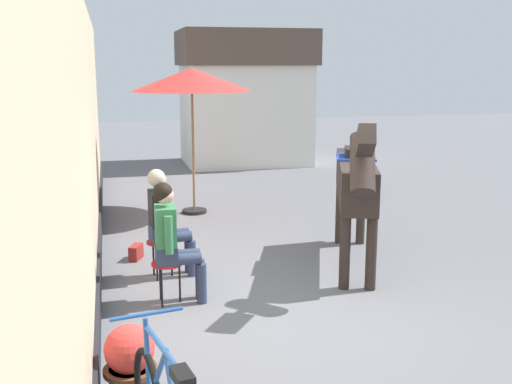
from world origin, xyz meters
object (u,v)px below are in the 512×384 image
object	(u,v)px
seated_visitor_far	(164,217)
flower_planter_near	(130,361)
cafe_parasol	(192,81)
saddled_horse_center	(356,181)
satchel_bag	(136,252)
seated_visitor_near	(172,236)

from	to	relation	value
seated_visitor_far	flower_planter_near	world-z (taller)	seated_visitor_far
seated_visitor_far	flower_planter_near	bearing A→B (deg)	-100.89
seated_visitor_far	cafe_parasol	bearing A→B (deg)	76.02
seated_visitor_far	saddled_horse_center	distance (m)	2.50
satchel_bag	flower_planter_near	bearing A→B (deg)	19.65
flower_planter_near	satchel_bag	size ratio (longest dim) A/B	2.29
saddled_horse_center	cafe_parasol	distance (m)	4.04
cafe_parasol	satchel_bag	distance (m)	3.57
seated_visitor_near	saddled_horse_center	distance (m)	2.60
seated_visitor_near	saddled_horse_center	bearing A→B (deg)	16.10
flower_planter_near	cafe_parasol	size ratio (longest dim) A/B	0.25
saddled_horse_center	cafe_parasol	xyz separation A→B (m)	(-1.64, 3.49, 1.20)
seated_visitor_near	cafe_parasol	distance (m)	4.57
satchel_bag	saddled_horse_center	bearing A→B (deg)	93.64
saddled_horse_center	flower_planter_near	size ratio (longest dim) A/B	4.49
cafe_parasol	satchel_bag	xyz separation A→B (m)	(-1.16, -2.50, -2.26)
cafe_parasol	saddled_horse_center	bearing A→B (deg)	-64.81
saddled_horse_center	satchel_bag	world-z (taller)	saddled_horse_center
flower_planter_near	cafe_parasol	bearing A→B (deg)	77.45
seated_visitor_near	seated_visitor_far	distance (m)	0.89
saddled_horse_center	satchel_bag	size ratio (longest dim) A/B	10.25
seated_visitor_far	saddled_horse_center	size ratio (longest dim) A/B	0.48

